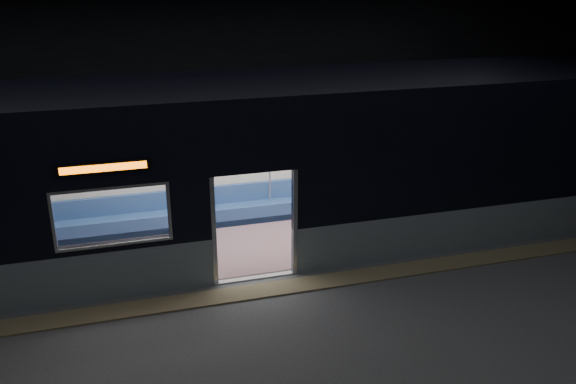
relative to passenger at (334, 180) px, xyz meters
name	(u,v)px	position (x,y,z in m)	size (l,w,h in m)	color
station_floor	(270,307)	(-2.44, -3.55, -0.84)	(24.00, 14.00, 0.01)	#47494C
station_envelope	(268,91)	(-2.44, -3.55, 2.83)	(24.00, 14.00, 5.00)	black
tactile_strip	(262,290)	(-2.44, -3.00, -0.82)	(22.80, 0.50, 0.03)	#8C7F59
metro_car	(236,159)	(-2.44, -1.00, 1.01)	(18.00, 3.04, 3.35)	#8795A1
passenger	(334,180)	(0.00, 0.00, 0.00)	(0.46, 0.76, 1.45)	black
handbag	(339,188)	(0.02, -0.25, -0.13)	(0.32, 0.28, 0.16)	black
transit_map	(402,143)	(1.80, 0.31, 0.62)	(0.92, 0.03, 0.60)	white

